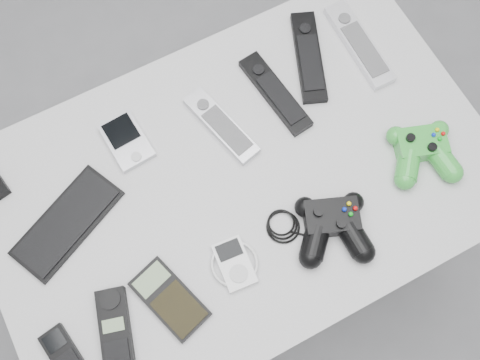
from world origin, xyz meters
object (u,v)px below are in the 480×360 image
desk (239,190)px  mobile_phone (64,355)px  calculator (169,299)px  controller_green (423,150)px  remote_black_a (275,93)px  mp3_player (234,264)px  cordless_handset (116,337)px  remote_black_b (309,56)px  remote_silver_a (221,125)px  controller_black (333,225)px  pda_keyboard (67,223)px  remote_silver_b (359,44)px  pda (127,141)px

desk → mobile_phone: size_ratio=9.81×
calculator → controller_green: bearing=-14.2°
desk → controller_green: bearing=-19.0°
remote_black_a → mp3_player: size_ratio=2.12×
calculator → cordless_handset: bearing=171.5°
desk → remote_black_b: 0.33m
remote_black_b → calculator: (-0.50, -0.33, -0.00)m
remote_silver_a → controller_green: bearing=-49.8°
controller_black → pda_keyboard: bearing=173.2°
remote_black_b → cordless_handset: cordless_handset is taller
remote_black_b → cordless_handset: (-0.61, -0.35, 0.00)m
cordless_handset → desk: bearing=41.8°
remote_silver_a → mobile_phone: 0.54m
remote_black_a → remote_silver_b: size_ratio=0.93×
desk → remote_black_a: 0.22m
pda_keyboard → remote_silver_b: (0.72, 0.08, 0.00)m
remote_silver_b → calculator: size_ratio=1.46×
pda_keyboard → controller_green: 0.73m
desk → calculator: size_ratio=6.78×
pda → calculator: size_ratio=0.77×
pda → remote_black_a: size_ratio=0.56×
desk → controller_green: controller_green is taller
pda → remote_black_a: (0.33, -0.05, 0.00)m
remote_black_b → mp3_player: (-0.36, -0.33, -0.00)m
pda_keyboard → mp3_player: bearing=-66.6°
desk → cordless_handset: cordless_handset is taller
remote_silver_a → mobile_phone: (-0.46, -0.27, -0.00)m
mobile_phone → mp3_player: bearing=-8.4°
remote_silver_b → calculator: (-0.61, -0.31, -0.00)m
remote_black_b → controller_black: size_ratio=0.88×
pda_keyboard → controller_green: controller_green is taller
remote_black_b → controller_black: controller_black is taller
controller_black → mp3_player: bearing=-164.9°
mobile_phone → calculator: 0.21m
remote_silver_a → mp3_player: (-0.11, -0.27, -0.00)m
pda_keyboard → mp3_player: (0.25, -0.23, 0.00)m
remote_black_b → remote_silver_b: size_ratio=0.98×
remote_black_a → pda_keyboard: bearing=-179.9°
calculator → remote_silver_b: bearing=9.8°
desk → mobile_phone: bearing=-161.1°
controller_green → calculator: bearing=-157.8°
remote_silver_a → mp3_player: remote_silver_a is taller
pda → mp3_player: bearing=-80.5°
pda → controller_green: size_ratio=0.78×
remote_silver_a → controller_green: size_ratio=1.29×
remote_black_a → controller_green: controller_green is taller
desk → remote_silver_b: remote_silver_b is taller
remote_black_a → calculator: 0.48m
remote_black_a → calculator: size_ratio=1.36×
remote_silver_b → mp3_player: bearing=-145.7°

